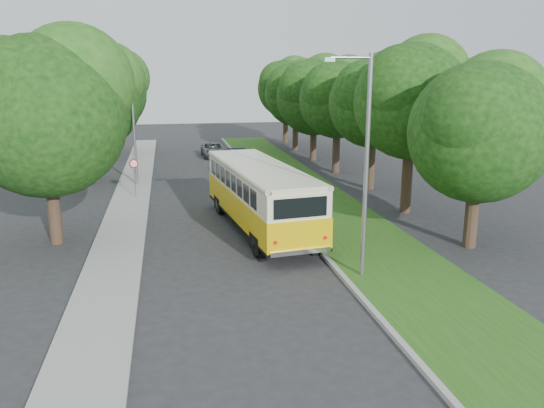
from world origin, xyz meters
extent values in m
plane|color=#28282A|center=(0.00, 0.00, 0.00)|extent=(120.00, 120.00, 0.00)
cube|color=gray|center=(3.60, 5.00, 0.07)|extent=(0.20, 70.00, 0.15)
cube|color=#255316|center=(5.95, 5.00, 0.07)|extent=(4.50, 70.00, 0.13)
cube|color=gray|center=(-4.80, 5.00, 0.06)|extent=(2.20, 70.00, 0.12)
cylinder|color=#332319|center=(10.15, 0.00, 1.67)|extent=(0.56, 0.56, 3.35)
sphere|color=black|center=(10.15, 0.00, 4.95)|extent=(5.85, 5.85, 5.85)
sphere|color=black|center=(11.18, 0.58, 6.12)|extent=(4.38, 4.38, 4.38)
sphere|color=black|center=(9.28, -0.73, 5.68)|extent=(4.09, 4.09, 4.09)
cylinder|color=#332319|center=(9.96, 6.00, 2.13)|extent=(0.56, 0.56, 4.26)
sphere|color=black|center=(9.96, 6.00, 5.91)|extent=(5.98, 5.98, 5.98)
sphere|color=black|center=(11.01, 6.60, 7.10)|extent=(4.49, 4.49, 4.49)
sphere|color=black|center=(9.06, 5.25, 6.65)|extent=(4.19, 4.19, 4.19)
cylinder|color=#332319|center=(10.28, 12.00, 1.98)|extent=(0.56, 0.56, 3.95)
sphere|color=black|center=(10.28, 12.00, 5.49)|extent=(5.61, 5.61, 5.61)
sphere|color=black|center=(11.26, 12.56, 6.62)|extent=(4.21, 4.21, 4.21)
sphere|color=black|center=(9.44, 11.30, 6.20)|extent=(3.92, 3.92, 3.92)
cylinder|color=#332319|center=(9.90, 18.00, 1.93)|extent=(0.56, 0.56, 3.86)
sphere|color=black|center=(9.90, 18.00, 5.41)|extent=(5.64, 5.64, 5.64)
sphere|color=black|center=(10.89, 18.56, 6.54)|extent=(4.23, 4.23, 4.23)
sphere|color=black|center=(9.05, 17.30, 6.12)|extent=(3.95, 3.95, 3.95)
cylinder|color=#332319|center=(9.80, 24.00, 1.79)|extent=(0.56, 0.56, 3.58)
sphere|color=black|center=(9.80, 24.00, 5.33)|extent=(6.36, 6.36, 6.36)
sphere|color=black|center=(10.91, 24.64, 6.60)|extent=(4.77, 4.77, 4.77)
sphere|color=black|center=(8.84, 23.21, 6.12)|extent=(4.45, 4.45, 4.45)
cylinder|color=#332319|center=(9.67, 30.00, 1.84)|extent=(0.56, 0.56, 3.68)
sphere|color=black|center=(9.67, 30.00, 5.31)|extent=(5.91, 5.91, 5.91)
sphere|color=black|center=(10.70, 30.59, 6.49)|extent=(4.43, 4.43, 4.43)
sphere|color=black|center=(8.78, 29.26, 6.05)|extent=(4.14, 4.14, 4.14)
cylinder|color=#332319|center=(10.05, 36.00, 2.02)|extent=(0.56, 0.56, 4.05)
sphere|color=black|center=(10.05, 36.00, 5.69)|extent=(5.97, 5.97, 5.97)
sphere|color=black|center=(11.09, 36.60, 6.88)|extent=(4.48, 4.48, 4.48)
sphere|color=black|center=(9.15, 35.25, 6.43)|extent=(4.18, 4.18, 4.18)
cylinder|color=#332319|center=(-7.50, 4.00, 1.84)|extent=(0.56, 0.56, 3.68)
sphere|color=black|center=(-7.50, 4.00, 5.55)|extent=(6.80, 6.80, 6.80)
sphere|color=black|center=(-6.31, 4.68, 6.91)|extent=(5.10, 5.10, 5.10)
sphere|color=black|center=(-8.52, 3.15, 6.40)|extent=(4.76, 4.76, 4.76)
cylinder|color=#332319|center=(-7.50, 18.00, 1.84)|extent=(0.56, 0.56, 3.68)
sphere|color=black|center=(-7.50, 18.00, 5.55)|extent=(6.80, 6.80, 6.80)
sphere|color=black|center=(-6.31, 18.68, 6.91)|extent=(5.10, 5.10, 5.10)
sphere|color=black|center=(-8.52, 17.15, 6.40)|extent=(4.76, 4.76, 4.76)
cylinder|color=#332319|center=(-7.50, 30.00, 1.84)|extent=(0.56, 0.56, 3.68)
sphere|color=black|center=(-7.50, 30.00, 5.55)|extent=(6.80, 6.80, 6.80)
sphere|color=black|center=(-6.31, 30.68, 6.91)|extent=(5.10, 5.10, 5.10)
sphere|color=black|center=(-8.52, 29.15, 6.40)|extent=(4.76, 4.76, 4.76)
cylinder|color=gray|center=(4.30, -2.50, 4.00)|extent=(0.16, 0.16, 8.00)
cylinder|color=gray|center=(3.60, -2.50, 7.85)|extent=(1.40, 0.10, 0.10)
cube|color=gray|center=(2.85, -2.50, 7.78)|extent=(0.35, 0.16, 0.14)
cylinder|color=gray|center=(-4.60, 16.00, 3.75)|extent=(0.16, 0.16, 7.50)
cylinder|color=gray|center=(-5.30, 16.00, 7.35)|extent=(1.40, 0.10, 0.10)
cube|color=gray|center=(-6.05, 16.00, 7.28)|extent=(0.35, 0.16, 0.14)
cylinder|color=gray|center=(-4.50, 12.00, 1.25)|extent=(0.06, 0.06, 2.50)
cone|color=red|center=(-4.50, 11.96, 2.15)|extent=(0.56, 0.02, 0.56)
cone|color=white|center=(-4.50, 11.94, 2.15)|extent=(0.40, 0.02, 0.40)
imported|color=#AFAFB4|center=(2.67, 13.39, 0.71)|extent=(2.74, 4.47, 1.42)
imported|color=silver|center=(2.48, 17.42, 0.74)|extent=(1.99, 4.63, 1.48)
imported|color=navy|center=(2.78, 21.62, 0.65)|extent=(2.45, 4.67, 1.29)
imported|color=#53565A|center=(1.55, 27.52, 0.61)|extent=(2.11, 4.44, 1.22)
camera|label=1|loc=(-2.50, -19.81, 7.38)|focal=35.00mm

